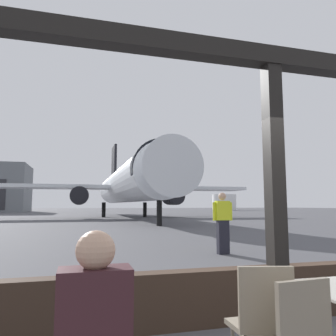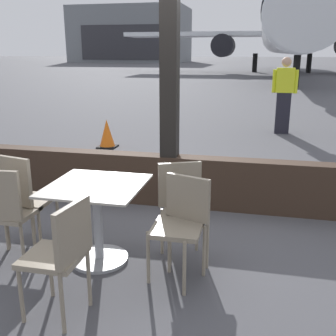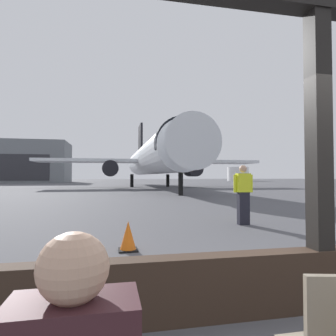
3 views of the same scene
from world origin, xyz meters
name	(u,v)px [view 1 (image 1 of 3)]	position (x,y,z in m)	size (l,w,h in m)	color
ground_plane	(97,216)	(0.00, 40.00, 0.00)	(220.00, 220.00, 0.00)	#4C4C51
window_frame	(276,216)	(0.00, 0.00, 1.24)	(7.59, 0.24, 3.47)	#38281E
cafe_chair_window_left	(263,318)	(-1.10, -1.46, 0.56)	(0.46, 0.46, 0.94)	gray
seated_passenger	(98,332)	(-2.30, -1.73, 0.67)	(0.44, 0.45, 1.24)	black
airplane	(129,184)	(2.81, 31.90, 3.63)	(28.20, 35.70, 10.60)	silver
ground_crew_worker	(223,222)	(1.58, 5.06, 0.90)	(0.56, 0.22, 1.74)	black
traffic_cone	(105,264)	(-1.90, 2.78, 0.26)	(0.36, 0.36, 0.56)	orange
fuel_storage_tank	(224,202)	(36.19, 79.46, 2.13)	(6.44, 6.44, 4.26)	white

